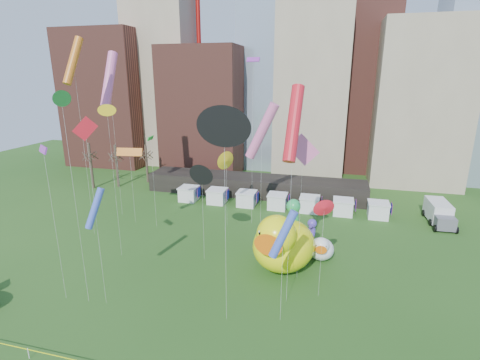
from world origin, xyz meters
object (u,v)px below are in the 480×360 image
(big_duck, at_px, (282,243))
(seahorse_green, at_px, (293,216))
(small_duck, at_px, (321,248))
(box_truck, at_px, (439,213))
(seahorse_purple, at_px, (312,229))

(big_duck, height_order, seahorse_green, seahorse_green)
(small_duck, relative_size, box_truck, 0.55)
(small_duck, bearing_deg, big_duck, -140.37)
(small_duck, bearing_deg, seahorse_purple, 126.75)
(seahorse_purple, bearing_deg, seahorse_green, -121.32)
(seahorse_green, bearing_deg, small_duck, 16.18)
(big_duck, distance_m, seahorse_green, 3.42)
(small_duck, xyz_separation_m, box_truck, (15.76, 15.18, 0.13))
(big_duck, bearing_deg, small_duck, 51.63)
(seahorse_green, distance_m, seahorse_purple, 4.08)
(box_truck, bearing_deg, big_duck, -139.35)
(small_duck, xyz_separation_m, seahorse_purple, (-1.22, 1.60, 1.50))
(small_duck, relative_size, seahorse_purple, 0.93)
(big_duck, xyz_separation_m, small_duck, (4.01, 3.38, -1.78))
(big_duck, distance_m, seahorse_purple, 5.72)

